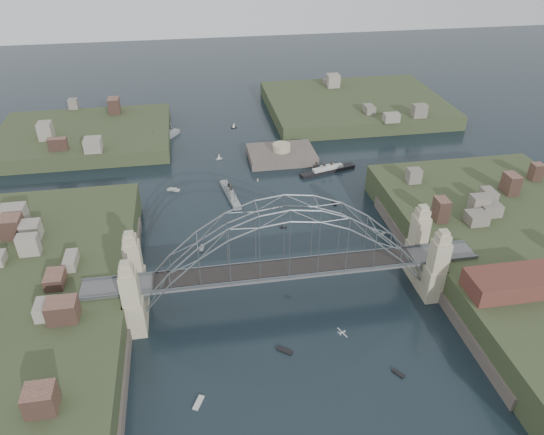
{
  "coord_description": "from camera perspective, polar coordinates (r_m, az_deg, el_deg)",
  "views": [
    {
      "loc": [
        -17.29,
        -84.16,
        74.92
      ],
      "look_at": [
        0.0,
        18.0,
        10.0
      ],
      "focal_mm": 33.85,
      "sensor_mm": 36.0,
      "label": 1
    }
  ],
  "objects": [
    {
      "name": "small_boat_d",
      "position": [
        148.45,
        6.93,
        1.57
      ],
      "size": [
        0.85,
        2.42,
        0.45
      ],
      "color": "#BCBBB7",
      "rests_on": "ground"
    },
    {
      "name": "small_boat_j",
      "position": [
        95.77,
        -8.18,
        -19.72
      ],
      "size": [
        2.21,
        3.14,
        0.45
      ],
      "color": "#BCBBB7",
      "rests_on": "ground"
    },
    {
      "name": "small_boat_g",
      "position": [
        101.77,
        13.84,
        -16.48
      ],
      "size": [
        2.07,
        2.53,
        0.45
      ],
      "color": "#BCBBB7",
      "rests_on": "ground"
    },
    {
      "name": "small_boat_i",
      "position": [
        136.91,
        12.13,
        -1.85
      ],
      "size": [
        2.27,
        1.77,
        0.45
      ],
      "color": "#BCBBB7",
      "rests_on": "ground"
    },
    {
      "name": "shore_east",
      "position": [
        134.06,
        26.46,
        -4.77
      ],
      "size": [
        50.5,
        90.0,
        12.0
      ],
      "color": "#2F3A1F",
      "rests_on": "ground"
    },
    {
      "name": "small_boat_h",
      "position": [
        173.96,
        -5.92,
        6.71
      ],
      "size": [
        2.37,
        1.5,
        2.38
      ],
      "color": "#BCBBB7",
      "rests_on": "ground"
    },
    {
      "name": "naval_cruiser_near",
      "position": [
        151.41,
        -4.67,
        2.64
      ],
      "size": [
        4.96,
        17.09,
        5.08
      ],
      "color": "gray",
      "rests_on": "ground"
    },
    {
      "name": "small_boat_f",
      "position": [
        159.89,
        -1.61,
        4.17
      ],
      "size": [
        0.7,
        1.48,
        0.45
      ],
      "color": "#BCBBB7",
      "rests_on": "ground"
    },
    {
      "name": "aeroplane",
      "position": [
        95.82,
        7.74,
        -12.59
      ],
      "size": [
        1.57,
        2.68,
        0.41
      ],
      "color": "#B0B4B8"
    },
    {
      "name": "small_boat_e",
      "position": [
        157.02,
        -10.92,
        3.06
      ],
      "size": [
        3.97,
        2.55,
        1.43
      ],
      "color": "#BCBBB7",
      "rests_on": "ground"
    },
    {
      "name": "naval_cruiser_far",
      "position": [
        190.92,
        -12.01,
        8.56
      ],
      "size": [
        12.29,
        16.6,
        6.18
      ],
      "color": "gray",
      "rests_on": "ground"
    },
    {
      "name": "small_boat_c",
      "position": [
        102.86,
        1.41,
        -14.57
      ],
      "size": [
        3.22,
        2.87,
        0.45
      ],
      "color": "#BCBBB7",
      "rests_on": "ground"
    },
    {
      "name": "ground",
      "position": [
        113.99,
        1.53,
        -9.03
      ],
      "size": [
        500.0,
        500.0,
        0.0
      ],
      "primitive_type": "plane",
      "color": "black",
      "rests_on": "ground"
    },
    {
      "name": "small_boat_k",
      "position": [
        198.98,
        -4.26,
        10.15
      ],
      "size": [
        2.2,
        1.33,
        2.38
      ],
      "color": "#BCBBB7",
      "rests_on": "ground"
    },
    {
      "name": "shore_west",
      "position": [
        118.35,
        -27.37,
        -10.37
      ],
      "size": [
        50.5,
        90.0,
        12.0
      ],
      "color": "#2F3A1F",
      "rests_on": "ground"
    },
    {
      "name": "wharf_shed",
      "position": [
        113.55,
        25.59,
        -6.5
      ],
      "size": [
        20.0,
        8.0,
        4.0
      ],
      "primitive_type": "cube",
      "color": "#592D26",
      "rests_on": "shore_east"
    },
    {
      "name": "headland_nw",
      "position": [
        197.63,
        -20.04,
        7.97
      ],
      "size": [
        60.0,
        45.0,
        9.0
      ],
      "primitive_type": "cube",
      "color": "#2F3A1F",
      "rests_on": "ground"
    },
    {
      "name": "bridge",
      "position": [
        106.3,
        1.62,
        -4.02
      ],
      "size": [
        84.0,
        13.8,
        24.6
      ],
      "color": "#535355",
      "rests_on": "ground"
    },
    {
      "name": "headland_ne",
      "position": [
        218.47,
        9.13,
        11.82
      ],
      "size": [
        70.0,
        55.0,
        9.5
      ],
      "primitive_type": "cube",
      "color": "#2F3A1F",
      "rests_on": "ground"
    },
    {
      "name": "small_boat_a",
      "position": [
        129.95,
        -7.78,
        -3.4
      ],
      "size": [
        1.52,
        2.99,
        0.45
      ],
      "color": "#BCBBB7",
      "rests_on": "ground"
    },
    {
      "name": "fort_island",
      "position": [
        174.03,
        1.05,
        6.44
      ],
      "size": [
        22.0,
        16.0,
        9.4
      ],
      "color": "#4D443E",
      "rests_on": "ground"
    },
    {
      "name": "finger_pier",
      "position": [
        108.77,
        26.07,
        -15.19
      ],
      "size": [
        4.0,
        22.0,
        1.4
      ],
      "primitive_type": "cube",
      "color": "#535355",
      "rests_on": "ground"
    },
    {
      "name": "small_boat_b",
      "position": [
        136.76,
        1.25,
        -1.08
      ],
      "size": [
        1.97,
        1.12,
        0.45
      ],
      "color": "#BCBBB7",
      "rests_on": "ground"
    },
    {
      "name": "ocean_liner",
      "position": [
        165.67,
        6.2,
        5.27
      ],
      "size": [
        19.0,
        7.63,
        4.67
      ],
      "color": "black",
      "rests_on": "ground"
    }
  ]
}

